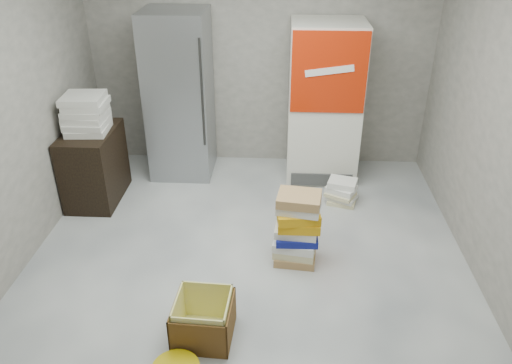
{
  "coord_description": "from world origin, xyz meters",
  "views": [
    {
      "loc": [
        0.28,
        -3.29,
        2.84
      ],
      "look_at": [
        0.06,
        0.7,
        0.64
      ],
      "focal_mm": 35.0,
      "sensor_mm": 36.0,
      "label": 1
    }
  ],
  "objects_px": {
    "cardboard_box": "(204,321)",
    "phonebook_stack_main": "(297,228)",
    "coke_cooler": "(324,103)",
    "steel_fridge": "(180,96)",
    "wood_shelf": "(94,166)"
  },
  "relations": [
    {
      "from": "phonebook_stack_main",
      "to": "coke_cooler",
      "type": "bearing_deg",
      "value": 82.0
    },
    {
      "from": "steel_fridge",
      "to": "cardboard_box",
      "type": "height_order",
      "value": "steel_fridge"
    },
    {
      "from": "steel_fridge",
      "to": "wood_shelf",
      "type": "distance_m",
      "value": 1.23
    },
    {
      "from": "coke_cooler",
      "to": "phonebook_stack_main",
      "type": "distance_m",
      "value": 1.84
    },
    {
      "from": "wood_shelf",
      "to": "cardboard_box",
      "type": "xyz_separation_m",
      "value": [
        1.47,
        -1.97,
        -0.26
      ]
    },
    {
      "from": "coke_cooler",
      "to": "wood_shelf",
      "type": "xyz_separation_m",
      "value": [
        -2.48,
        -0.72,
        -0.5
      ]
    },
    {
      "from": "cardboard_box",
      "to": "phonebook_stack_main",
      "type": "bearing_deg",
      "value": 56.89
    },
    {
      "from": "steel_fridge",
      "to": "cardboard_box",
      "type": "distance_m",
      "value": 2.88
    },
    {
      "from": "steel_fridge",
      "to": "cardboard_box",
      "type": "xyz_separation_m",
      "value": [
        0.64,
        -2.7,
        -0.81
      ]
    },
    {
      "from": "coke_cooler",
      "to": "wood_shelf",
      "type": "distance_m",
      "value": 2.63
    },
    {
      "from": "coke_cooler",
      "to": "wood_shelf",
      "type": "bearing_deg",
      "value": -163.72
    },
    {
      "from": "coke_cooler",
      "to": "cardboard_box",
      "type": "height_order",
      "value": "coke_cooler"
    },
    {
      "from": "steel_fridge",
      "to": "phonebook_stack_main",
      "type": "bearing_deg",
      "value": -52.35
    },
    {
      "from": "wood_shelf",
      "to": "phonebook_stack_main",
      "type": "xyz_separation_m",
      "value": [
        2.17,
        -1.0,
        -0.05
      ]
    },
    {
      "from": "wood_shelf",
      "to": "coke_cooler",
      "type": "bearing_deg",
      "value": 16.28
    }
  ]
}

